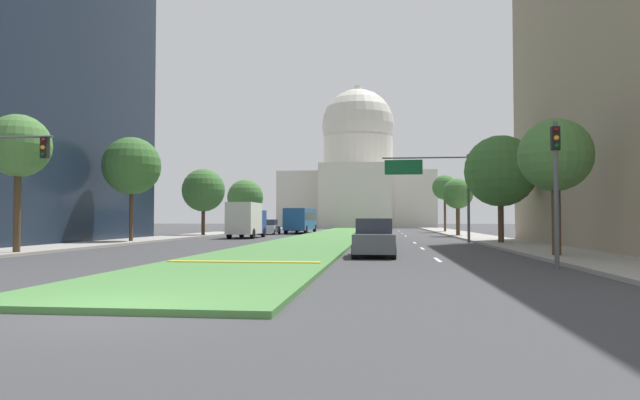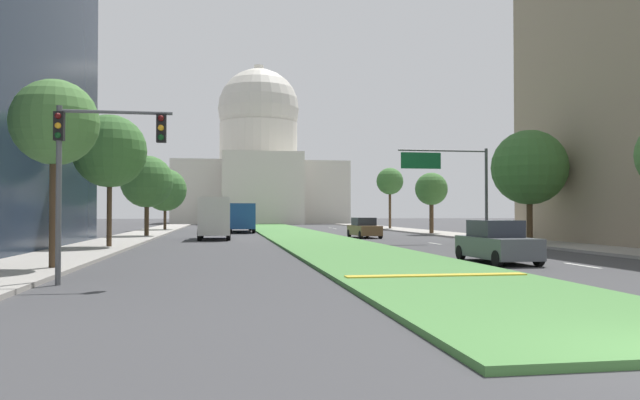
% 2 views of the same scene
% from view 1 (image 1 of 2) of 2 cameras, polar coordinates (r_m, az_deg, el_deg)
% --- Properties ---
extents(ground_plane, '(260.00, 260.00, 0.00)m').
position_cam_1_polar(ground_plane, '(63.33, 1.86, -3.55)').
color(ground_plane, '#3D3D3F').
extents(grass_median, '(6.37, 96.54, 0.14)m').
position_cam_1_polar(grass_median, '(57.99, 1.43, -3.62)').
color(grass_median, '#4C8442').
rests_on(grass_median, ground_plane).
extents(median_curb_nose, '(5.73, 0.50, 0.04)m').
position_cam_1_polar(median_curb_nose, '(20.63, -7.92, -6.37)').
color(median_curb_nose, gold).
rests_on(median_curb_nose, grass_median).
extents(lane_dashes_right, '(0.16, 59.21, 0.01)m').
position_cam_1_polar(lane_dashes_right, '(54.14, 8.98, -3.79)').
color(lane_dashes_right, silver).
rests_on(lane_dashes_right, ground_plane).
extents(sidewalk_left, '(4.00, 96.54, 0.15)m').
position_cam_1_polar(sidewalk_left, '(55.68, -13.31, -3.63)').
color(sidewalk_left, '#9E9991').
rests_on(sidewalk_left, ground_plane).
extents(sidewalk_right, '(4.00, 96.54, 0.15)m').
position_cam_1_polar(sidewalk_right, '(53.10, 15.84, -3.70)').
color(sidewalk_right, '#9E9991').
rests_on(sidewalk_right, ground_plane).
extents(capitol_building, '(31.17, 25.78, 30.13)m').
position_cam_1_polar(capitol_building, '(116.58, 3.96, 2.66)').
color(capitol_building, beige).
rests_on(capitol_building, ground_plane).
extents(traffic_light_near_right, '(0.28, 0.35, 5.20)m').
position_cam_1_polar(traffic_light_near_right, '(21.12, 23.30, 2.44)').
color(traffic_light_near_right, '#515456').
rests_on(traffic_light_near_right, ground_plane).
extents(overhead_guide_sign, '(6.39, 0.20, 6.50)m').
position_cam_1_polar(overhead_guide_sign, '(41.55, 11.84, 2.12)').
color(overhead_guide_sign, '#515456').
rests_on(overhead_guide_sign, ground_plane).
extents(street_tree_left_near, '(3.04, 3.04, 6.82)m').
position_cam_1_polar(street_tree_left_near, '(30.48, -28.83, 4.87)').
color(street_tree_left_near, '#4C3823').
rests_on(street_tree_left_near, ground_plane).
extents(street_tree_right_near, '(3.23, 3.23, 6.20)m').
position_cam_1_polar(street_tree_right_near, '(26.61, 23.24, 4.22)').
color(street_tree_right_near, '#4C3823').
rests_on(street_tree_right_near, ground_plane).
extents(street_tree_left_mid, '(4.17, 4.17, 7.68)m').
position_cam_1_polar(street_tree_left_mid, '(42.14, -18.96, 3.35)').
color(street_tree_left_mid, '#4C3823').
rests_on(street_tree_left_mid, ground_plane).
extents(street_tree_right_mid, '(4.88, 4.88, 7.46)m').
position_cam_1_polar(street_tree_right_mid, '(39.55, 18.22, 2.86)').
color(street_tree_right_mid, '#4C3823').
rests_on(street_tree_right_mid, ground_plane).
extents(street_tree_left_far, '(4.32, 4.32, 6.80)m').
position_cam_1_polar(street_tree_left_far, '(56.54, -12.01, 0.99)').
color(street_tree_left_far, '#4C3823').
rests_on(street_tree_left_far, ground_plane).
extents(street_tree_right_far, '(3.03, 3.03, 5.78)m').
position_cam_1_polar(street_tree_right_far, '(56.24, 14.12, 0.61)').
color(street_tree_right_far, '#4C3823').
rests_on(street_tree_right_far, ground_plane).
extents(street_tree_left_distant, '(4.77, 4.77, 6.98)m').
position_cam_1_polar(street_tree_left_distant, '(73.66, -7.77, 0.26)').
color(street_tree_left_distant, '#4C3823').
rests_on(street_tree_left_distant, ground_plane).
extents(street_tree_right_distant, '(3.20, 3.20, 7.39)m').
position_cam_1_polar(street_tree_right_distant, '(72.21, 12.83, 1.26)').
color(street_tree_right_distant, '#4C3823').
rests_on(street_tree_right_distant, ground_plane).
extents(sedan_lead_stopped, '(1.96, 4.46, 1.77)m').
position_cam_1_polar(sedan_lead_stopped, '(25.72, 5.63, -4.02)').
color(sedan_lead_stopped, '#4C5156').
rests_on(sedan_lead_stopped, ground_plane).
extents(sedan_midblock, '(1.99, 4.70, 1.65)m').
position_cam_1_polar(sedan_midblock, '(50.19, 6.20, -3.06)').
color(sedan_midblock, brown).
rests_on(sedan_midblock, ground_plane).
extents(sedan_distant, '(2.01, 4.52, 1.67)m').
position_cam_1_polar(sedan_distant, '(61.96, -5.32, -2.85)').
color(sedan_distant, silver).
rests_on(sedan_distant, ground_plane).
extents(sedan_far_horizon, '(2.11, 4.48, 1.82)m').
position_cam_1_polar(sedan_far_horizon, '(79.06, -2.50, -2.61)').
color(sedan_far_horizon, brown).
rests_on(sedan_far_horizon, ground_plane).
extents(box_truck_delivery, '(2.40, 6.40, 3.20)m').
position_cam_1_polar(box_truck_delivery, '(50.46, -7.65, -2.03)').
color(box_truck_delivery, navy).
rests_on(box_truck_delivery, ground_plane).
extents(city_bus, '(2.62, 11.00, 2.95)m').
position_cam_1_polar(city_bus, '(66.63, -2.00, -1.94)').
color(city_bus, '#1E4C8C').
rests_on(city_bus, ground_plane).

